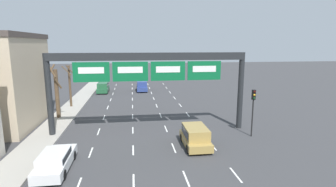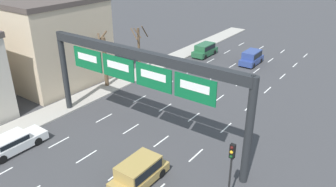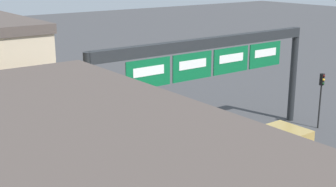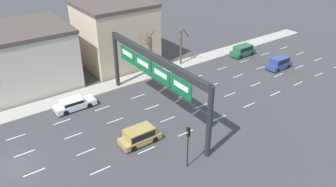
{
  "view_description": "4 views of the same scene",
  "coord_description": "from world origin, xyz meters",
  "views": [
    {
      "loc": [
        -1.56,
        -8.99,
        8.37
      ],
      "look_at": [
        1.65,
        14.45,
        3.9
      ],
      "focal_mm": 28.0,
      "sensor_mm": 36.0,
      "label": 1
    },
    {
      "loc": [
        15.31,
        -1.93,
        14.64
      ],
      "look_at": [
        -0.14,
        19.4,
        2.53
      ],
      "focal_mm": 35.0,
      "sensor_mm": 36.0,
      "label": 2
    },
    {
      "loc": [
        -20.8,
        -7.85,
        12.22
      ],
      "look_at": [
        -0.21,
        19.74,
        2.81
      ],
      "focal_mm": 50.0,
      "sensor_mm": 36.0,
      "label": 3
    },
    {
      "loc": [
        27.14,
        -2.42,
        20.61
      ],
      "look_at": [
        -0.37,
        17.5,
        1.99
      ],
      "focal_mm": 35.0,
      "sensor_mm": 36.0,
      "label": 4
    }
  ],
  "objects": [
    {
      "name": "suv_gold",
      "position": [
        3.48,
        11.12,
        0.94
      ],
      "size": [
        1.97,
        4.23,
        1.69
      ],
      "color": "#A88947",
      "rests_on": "ground_plane"
    },
    {
      "name": "suv_blue",
      "position": [
        0.1,
        37.87,
        1.01
      ],
      "size": [
        1.88,
        4.12,
        1.84
      ],
      "color": "navy",
      "rests_on": "ground_plane"
    },
    {
      "name": "traffic_light_near_gantry",
      "position": [
        9.18,
        12.75,
        3.13
      ],
      "size": [
        0.3,
        0.35,
        4.36
      ],
      "color": "black",
      "rests_on": "ground_plane"
    },
    {
      "name": "sign_gantry",
      "position": [
        0.0,
        15.33,
        5.98
      ],
      "size": [
        18.63,
        0.7,
        7.6
      ],
      "color": "#232628",
      "rests_on": "ground_plane"
    },
    {
      "name": "lane_dashes",
      "position": [
        -0.0,
        13.5,
        0.0
      ],
      "size": [
        10.02,
        67.0,
        0.01
      ],
      "color": "white",
      "rests_on": "ground_plane"
    },
    {
      "name": "tree_bare_closest",
      "position": [
        -9.76,
        26.74,
        3.26
      ],
      "size": [
        1.91,
        1.92,
        5.99
      ],
      "color": "brown",
      "rests_on": "sidewalk_left"
    },
    {
      "name": "car_white",
      "position": [
        -6.81,
        8.24,
        0.73
      ],
      "size": [
        1.85,
        4.89,
        1.36
      ],
      "color": "silver",
      "rests_on": "ground_plane"
    },
    {
      "name": "suv_green",
      "position": [
        -6.72,
        37.39,
        0.97
      ],
      "size": [
        1.87,
        4.41,
        1.75
      ],
      "color": "#235B38",
      "rests_on": "ground_plane"
    },
    {
      "name": "tree_bare_second",
      "position": [
        -10.07,
        21.38,
        3.2
      ],
      "size": [
        1.6,
        1.62,
        6.01
      ],
      "color": "brown",
      "rests_on": "sidewalk_left"
    }
  ]
}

